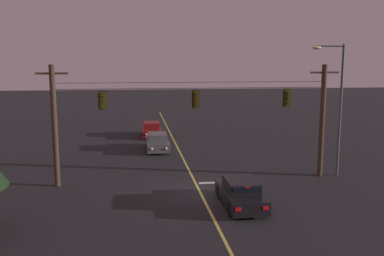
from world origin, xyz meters
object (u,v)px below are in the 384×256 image
Objects in this scene: traffic_light_leftmost at (102,100)px; street_lamp_corner at (336,98)px; car_oncoming_trailing at (151,130)px; car_oncoming_lead at (157,142)px; traffic_light_centre at (288,98)px; traffic_light_left_inner at (196,99)px; car_waiting_near_lane at (240,193)px.

street_lamp_corner is at bearing -0.12° from traffic_light_leftmost.
street_lamp_corner is at bearing -55.50° from car_oncoming_trailing.
traffic_light_leftmost is 0.28× the size of car_oncoming_lead.
street_lamp_corner is at bearing -0.56° from traffic_light_centre.
car_oncoming_lead is (-7.55, 9.31, -4.37)m from traffic_light_centre.
traffic_light_centre is (5.69, 0.00, 0.00)m from traffic_light_left_inner.
car_waiting_near_lane is at bearing -76.29° from car_oncoming_lead.
traffic_light_leftmost is 0.15× the size of street_lamp_corner.
traffic_light_left_inner reaches higher than car_oncoming_lead.
traffic_light_leftmost is at bearing 179.88° from street_lamp_corner.
car_waiting_near_lane is at bearing -131.00° from traffic_light_centre.
street_lamp_corner is (3.18, -0.03, -0.06)m from traffic_light_centre.
car_waiting_near_lane and car_oncoming_lead have the same top height.
traffic_light_centre reaches higher than car_oncoming_lead.
traffic_light_left_inner is 16.64m from car_oncoming_trailing.
street_lamp_corner is (7.30, 4.71, 4.32)m from car_waiting_near_lane.
car_oncoming_trailing is (-2.09, 15.92, -4.37)m from traffic_light_left_inner.
traffic_light_centre is 0.15× the size of street_lamp_corner.
traffic_light_centre is 0.28× the size of car_waiting_near_lane.
car_oncoming_lead is at bearing 68.64° from traffic_light_leftmost.
car_oncoming_trailing is (-7.78, 15.92, -4.37)m from traffic_light_centre.
traffic_light_left_inner is at bearing 180.00° from traffic_light_centre.
traffic_light_centre is 0.28× the size of car_oncoming_lead.
car_waiting_near_lane is 0.52× the size of street_lamp_corner.
traffic_light_left_inner and traffic_light_centre have the same top height.
traffic_light_centre reaches higher than car_oncoming_trailing.
traffic_light_leftmost is at bearing -102.10° from car_oncoming_trailing.
car_waiting_near_lane is 0.98× the size of car_oncoming_trailing.
car_oncoming_lead is (3.64, 9.31, -4.37)m from traffic_light_leftmost.
street_lamp_corner reaches higher than traffic_light_leftmost.
traffic_light_left_inner is 6.64m from car_waiting_near_lane.
car_waiting_near_lane is at bearing -147.18° from street_lamp_corner.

